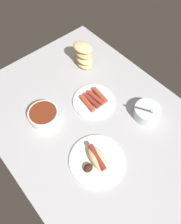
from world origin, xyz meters
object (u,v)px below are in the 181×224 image
plate_hotdog_assembled (97,160)px  bowl_coleslaw (147,112)px  plate_sausages (94,100)px  bread_stack (84,55)px  bowl_chili (44,115)px

plate_hotdog_assembled → bowl_coleslaw: bearing=92.8°
plate_sausages → bowl_coleslaw: 28.08cm
plate_sausages → bread_stack: (-24.77, 13.84, 6.06)cm
bowl_chili → bowl_coleslaw: 51.90cm
bread_stack → plate_hotdog_assembled: bearing=-34.5°
plate_hotdog_assembled → bowl_coleslaw: (-1.73, 35.55, 1.53)cm
bowl_chili → bread_stack: bread_stack is taller
plate_hotdog_assembled → bread_stack: size_ratio=1.72×
plate_sausages → plate_hotdog_assembled: (25.53, -20.79, 0.55)cm
bowl_chili → bowl_coleslaw: (32.56, 40.42, 0.30)cm
bowl_chili → plate_sausages: bearing=71.1°
bowl_chili → plate_hotdog_assembled: (34.29, 4.87, -1.24)cm
bowl_chili → plate_sausages: bowl_chili is taller
bowl_chili → plate_hotdog_assembled: 34.66cm
bowl_chili → plate_hotdog_assembled: bearing=8.1°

